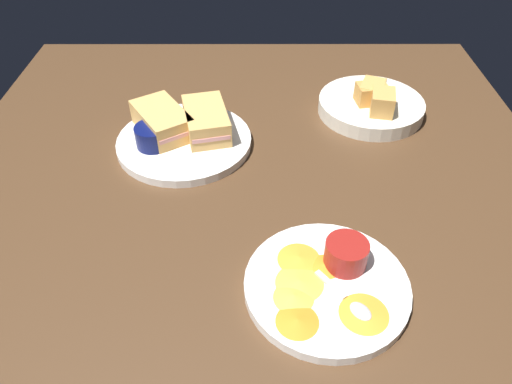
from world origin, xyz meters
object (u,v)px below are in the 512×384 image
object	(u,v)px
ramekin_dark_sauce	(153,135)
bread_basket_rear	(371,105)
spoon_by_gravy_ramekin	(353,305)
sandwich_half_far	(162,121)
plate_sandwich_main	(185,142)
sandwich_half_near	(206,120)
plate_chips_companion	(326,286)
ramekin_light_gravy	(346,253)
spoon_by_dark_ramekin	(182,137)

from	to	relation	value
ramekin_dark_sauce	bread_basket_rear	size ratio (longest dim) A/B	0.30
ramekin_dark_sauce	spoon_by_gravy_ramekin	size ratio (longest dim) A/B	0.74
ramekin_dark_sauce	spoon_by_gravy_ramekin	bearing A→B (deg)	41.27
sandwich_half_far	spoon_by_gravy_ramekin	bearing A→B (deg)	36.99
sandwich_half_far	spoon_by_gravy_ramekin	distance (cm)	50.72
spoon_by_gravy_ramekin	plate_sandwich_main	bearing A→B (deg)	-145.46
plate_sandwich_main	sandwich_half_near	xyz separation A→B (cm)	(-2.50, 4.16, 3.20)
sandwich_half_far	ramekin_dark_sauce	xyz separation A→B (cm)	(4.50, -1.08, -0.28)
sandwich_half_near	plate_chips_companion	bearing A→B (deg)	27.54
ramekin_dark_sauce	ramekin_light_gravy	xyz separation A→B (cm)	(28.70, 31.49, 0.00)
sandwich_half_far	ramekin_dark_sauce	size ratio (longest dim) A/B	2.33
sandwich_half_near	spoon_by_dark_ramekin	xyz separation A→B (cm)	(2.71, -4.56, -2.04)
plate_sandwich_main	plate_chips_companion	xyz separation A→B (cm)	(34.26, 23.32, 0.00)
ramekin_light_gravy	spoon_by_gravy_ramekin	size ratio (longest dim) A/B	0.69
plate_sandwich_main	ramekin_light_gravy	distance (cm)	40.56
sandwich_half_near	spoon_by_gravy_ramekin	world-z (taller)	sandwich_half_near
ramekin_dark_sauce	ramekin_light_gravy	world-z (taller)	same
sandwich_half_near	ramekin_light_gravy	bearing A→B (deg)	33.41
plate_chips_companion	bread_basket_rear	xyz separation A→B (cm)	(-45.60, 14.33, 1.35)
bread_basket_rear	ramekin_dark_sauce	bearing A→B (deg)	-72.58
spoon_by_dark_ramekin	spoon_by_gravy_ramekin	world-z (taller)	same
sandwich_half_near	sandwich_half_far	bearing A→B (deg)	-89.01
ramekin_light_gravy	sandwich_half_far	bearing A→B (deg)	-137.52
plate_sandwich_main	bread_basket_rear	distance (cm)	39.35
sandwich_half_far	ramekin_light_gravy	size ratio (longest dim) A/B	2.48
plate_chips_companion	ramekin_light_gravy	xyz separation A→B (cm)	(-3.40, 2.84, 2.92)
spoon_by_dark_ramekin	spoon_by_gravy_ramekin	distance (cm)	46.34
plate_chips_companion	bread_basket_rear	bearing A→B (deg)	162.55
sandwich_half_near	bread_basket_rear	xyz separation A→B (cm)	(-8.84, 33.50, -1.85)
ramekin_light_gravy	plate_sandwich_main	bearing A→B (deg)	-139.70
plate_chips_companion	spoon_by_gravy_ramekin	distance (cm)	4.98
plate_chips_companion	bread_basket_rear	size ratio (longest dim) A/B	1.05
ramekin_dark_sauce	bread_basket_rear	bearing A→B (deg)	107.42
plate_chips_companion	ramekin_light_gravy	distance (cm)	5.31
sandwich_half_near	bread_basket_rear	distance (cm)	34.69
plate_sandwich_main	sandwich_half_far	world-z (taller)	sandwich_half_far
sandwich_half_near	spoon_by_gravy_ramekin	distance (cm)	46.28
spoon_by_dark_ramekin	ramekin_light_gravy	bearing A→B (deg)	40.93
sandwich_half_far	spoon_by_gravy_ramekin	size ratio (longest dim) A/B	1.72
sandwich_half_far	sandwich_half_near	bearing A→B (deg)	90.99
ramekin_dark_sauce	spoon_by_gravy_ramekin	xyz separation A→B (cm)	(35.97, 31.57, -1.76)
spoon_by_gravy_ramekin	ramekin_dark_sauce	bearing A→B (deg)	-138.73
sandwich_half_near	ramekin_light_gravy	xyz separation A→B (cm)	(33.35, 22.00, -0.28)
ramekin_light_gravy	bread_basket_rear	bearing A→B (deg)	164.76
sandwich_half_far	bread_basket_rear	xyz separation A→B (cm)	(-8.99, 41.90, -1.85)
plate_sandwich_main	spoon_by_gravy_ramekin	xyz separation A→B (cm)	(38.13, 26.24, 1.16)
ramekin_dark_sauce	ramekin_light_gravy	distance (cm)	42.61
sandwich_half_near	spoon_by_dark_ramekin	size ratio (longest dim) A/B	1.49
plate_sandwich_main	ramekin_dark_sauce	distance (cm)	6.45
plate_chips_companion	spoon_by_gravy_ramekin	bearing A→B (deg)	37.03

